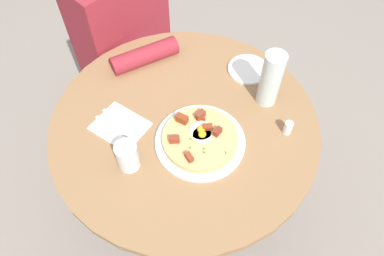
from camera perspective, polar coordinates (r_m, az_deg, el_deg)
name	(u,v)px	position (r m, az deg, el deg)	size (l,w,h in m)	color
ground_plane	(187,205)	(1.85, -0.83, -11.99)	(6.00, 6.00, 0.00)	gray
dining_table	(185,147)	(1.37, -1.10, -3.03)	(0.91, 0.91, 0.71)	olive
person_seated	(126,56)	(1.76, -10.33, 11.12)	(0.40, 0.48, 1.14)	#2D2D33
pizza_plate	(200,141)	(1.17, 1.28, -2.12)	(0.29, 0.29, 0.01)	white
breakfast_pizza	(200,137)	(1.16, 1.25, -1.50)	(0.24, 0.24, 0.05)	tan
bread_plate	(249,70)	(1.39, 8.97, 9.04)	(0.15, 0.15, 0.01)	white
napkin	(120,126)	(1.24, -11.27, 0.30)	(0.17, 0.14, 0.00)	white
fork	(116,129)	(1.23, -11.85, -0.14)	(0.18, 0.01, 0.01)	silver
knife	(123,122)	(1.24, -10.77, 0.99)	(0.18, 0.01, 0.01)	silver
water_glass	(128,156)	(1.11, -10.12, -4.40)	(0.07, 0.07, 0.10)	silver
water_bottle	(271,79)	(1.23, 12.30, 7.53)	(0.07, 0.07, 0.21)	silver
salt_shaker	(288,128)	(1.22, 14.90, 0.05)	(0.03, 0.03, 0.05)	white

